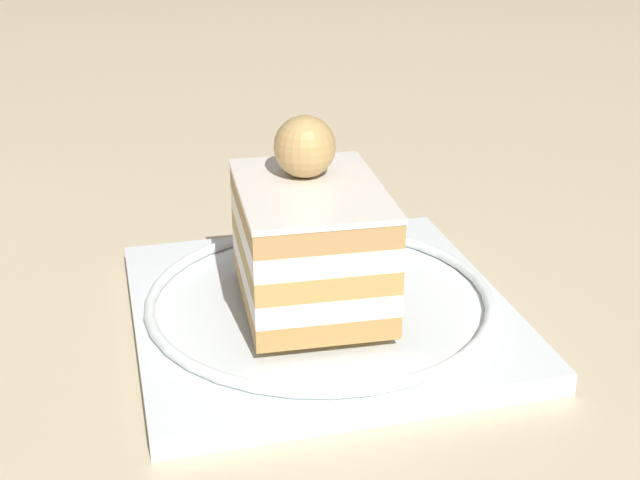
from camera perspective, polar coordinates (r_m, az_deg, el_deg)
ground_plane at (r=0.44m, az=-1.92°, el=-7.07°), size 2.40×2.40×0.00m
dessert_plate at (r=0.46m, az=0.00°, el=-4.42°), size 0.21×0.21×0.02m
cake_slice at (r=0.44m, az=-0.64°, el=0.16°), size 0.07×0.10×0.09m
fork at (r=0.52m, az=2.13°, el=0.70°), size 0.02×0.11×0.00m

